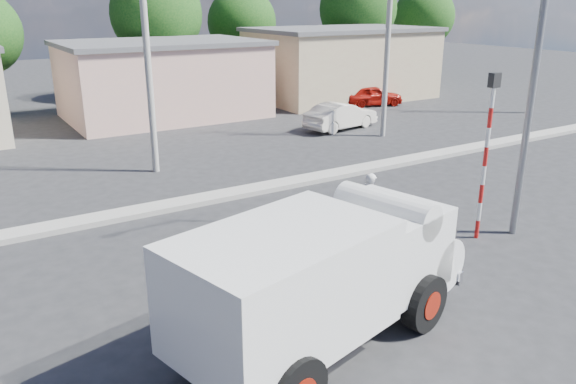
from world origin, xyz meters
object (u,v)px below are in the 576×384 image
car_red (373,95)px  cyclist (370,212)px  truck (329,272)px  streetlight (534,46)px  bicycle (369,220)px  car_cream (341,116)px  traffic_pole (487,143)px

car_red → cyclist: bearing=156.7°
truck → streetlight: bearing=-2.0°
bicycle → cyclist: cyclist is taller
car_cream → traffic_pole: size_ratio=0.91×
cyclist → car_cream: bearing=-44.2°
bicycle → cyclist: size_ratio=1.34×
car_cream → cyclist: bearing=136.3°
car_red → traffic_pole: 20.19m
cyclist → car_red: cyclist is taller
car_red → streetlight: bearing=167.6°
bicycle → traffic_pole: size_ratio=0.47×
streetlight → bicycle: bearing=152.8°
traffic_pole → streetlight: 2.56m
bicycle → streetlight: (3.44, -1.77, 4.43)m
car_cream → traffic_pole: (-5.04, -12.77, 1.94)m
cyclist → streetlight: (3.44, -1.77, 4.20)m
car_cream → streetlight: (-4.10, -13.07, 4.31)m
truck → bicycle: 4.99m
truck → car_red: bearing=34.4°
cyclist → streetlight: streetlight is taller
cyclist → truck: bearing=121.0°
truck → car_red: 25.26m
truck → car_red: size_ratio=1.80×
car_red → traffic_pole: traffic_pole is taller
cyclist → traffic_pole: bearing=-130.9°
car_cream → streetlight: bearing=152.6°
cyclist → streetlight: 5.71m
car_red → streetlight: size_ratio=0.40×
traffic_pole → car_cream: bearing=68.4°
streetlight → traffic_pole: bearing=162.3°
car_red → traffic_pole: bearing=164.8°
truck → streetlight: streetlight is taller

